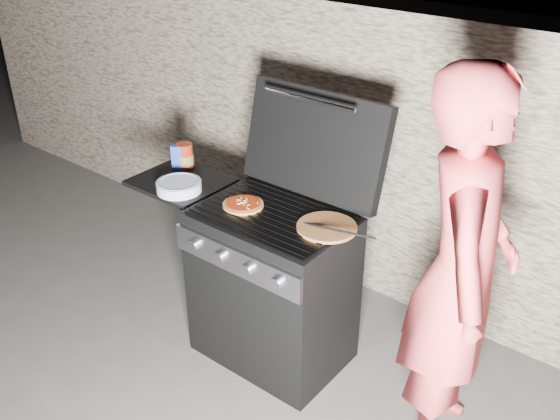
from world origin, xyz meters
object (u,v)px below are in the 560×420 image
Objects in this scene: pizza_topped at (243,204)px; person at (460,275)px; sauce_jar at (185,156)px; gas_grill at (238,271)px.

person is at bearing 3.93° from pizza_topped.
sauce_jar is 0.08× the size of person.
gas_grill is 8.87× the size of sauce_jar.
gas_grill is at bearing 159.09° from pizza_topped.
gas_grill is at bearing 69.91° from person.
person is at bearing 2.28° from gas_grill.
pizza_topped is at bearing -20.91° from gas_grill.
pizza_topped is 0.62m from sauce_jar.
person is (1.76, -0.08, -0.05)m from sauce_jar.
person is at bearing -2.73° from sauce_jar.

